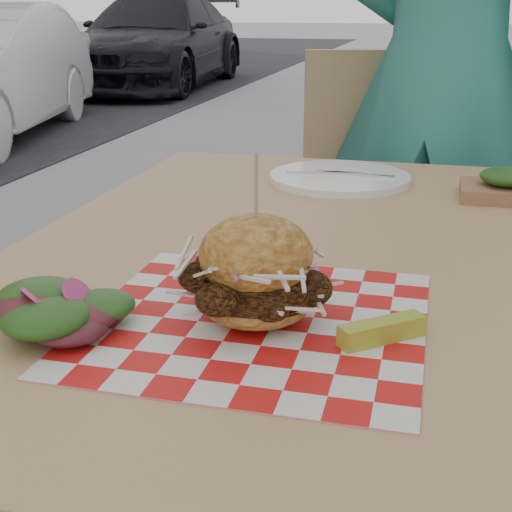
# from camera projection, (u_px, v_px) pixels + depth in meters

# --- Properties ---
(diner) EXTENTS (0.73, 0.55, 1.79)m
(diner) POSITION_uv_depth(u_px,v_px,m) (442.00, 77.00, 1.82)
(diner) COLOR teal
(diner) RESTS_ON ground
(car_dark) EXTENTS (1.85, 4.12, 1.17)m
(car_dark) POSITION_uv_depth(u_px,v_px,m) (156.00, 41.00, 9.41)
(car_dark) COLOR black
(car_dark) RESTS_ON ground
(patio_table) EXTENTS (0.80, 1.20, 0.75)m
(patio_table) POSITION_uv_depth(u_px,v_px,m) (300.00, 297.00, 1.04)
(patio_table) COLOR tan
(patio_table) RESTS_ON ground
(patio_chair) EXTENTS (0.51, 0.52, 0.95)m
(patio_chair) POSITION_uv_depth(u_px,v_px,m) (361.00, 194.00, 2.07)
(patio_chair) COLOR tan
(patio_chair) RESTS_ON ground
(paper_liner) EXTENTS (0.36, 0.36, 0.00)m
(paper_liner) POSITION_uv_depth(u_px,v_px,m) (256.00, 320.00, 0.77)
(paper_liner) COLOR red
(paper_liner) RESTS_ON patio_table
(sandwich) EXTENTS (0.16, 0.16, 0.18)m
(sandwich) POSITION_uv_depth(u_px,v_px,m) (256.00, 276.00, 0.76)
(sandwich) COLOR #C18536
(sandwich) RESTS_ON paper_liner
(pickle_spear) EXTENTS (0.09, 0.08, 0.02)m
(pickle_spear) POSITION_uv_depth(u_px,v_px,m) (382.00, 331.00, 0.72)
(pickle_spear) COLOR #A8B033
(pickle_spear) RESTS_ON paper_liner
(side_salad) EXTENTS (0.14, 0.14, 0.05)m
(side_salad) POSITION_uv_depth(u_px,v_px,m) (59.00, 320.00, 0.74)
(side_salad) COLOR #3F1419
(side_salad) RESTS_ON patio_table
(place_setting) EXTENTS (0.27, 0.27, 0.02)m
(place_setting) POSITION_uv_depth(u_px,v_px,m) (340.00, 178.00, 1.37)
(place_setting) COLOR white
(place_setting) RESTS_ON patio_table
(kraft_tray) EXTENTS (0.15, 0.12, 0.06)m
(kraft_tray) POSITION_uv_depth(u_px,v_px,m) (505.00, 186.00, 1.25)
(kraft_tray) COLOR #8E6140
(kraft_tray) RESTS_ON patio_table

